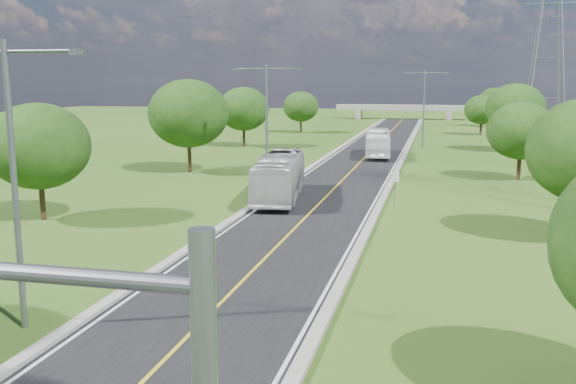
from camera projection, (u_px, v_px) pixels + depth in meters
The scene contains 20 objects.
ground at pixel (359, 164), 67.44m from camera, with size 260.00×260.00×0.00m, color #295016.
road at pixel (366, 157), 73.19m from camera, with size 8.00×150.00×0.06m, color black.
curb_left at pixel (329, 155), 74.14m from camera, with size 0.50×150.00×0.22m, color gray.
curb_right at pixel (403, 157), 72.21m from camera, with size 0.50×150.00×0.22m, color gray.
speed_limit_sign at pixel (395, 182), 44.88m from camera, with size 0.55×0.09×2.40m.
overpass at pixel (403, 108), 143.72m from camera, with size 30.00×3.00×3.20m.
streetlight_near_left at pixel (13, 161), 21.76m from camera, with size 5.90×0.25×10.00m.
streetlight_mid_left at pixel (267, 113), 53.40m from camera, with size 5.90×0.25×10.00m.
streetlight_far_right at pixel (424, 102), 82.32m from camera, with size 5.90×0.25×10.00m.
power_tower_far at pixel (548, 49), 111.87m from camera, with size 9.00×6.40×28.00m.
tree_lb at pixel (39, 146), 39.59m from camera, with size 6.30×6.30×7.33m.
tree_lc at pixel (188, 113), 60.29m from camera, with size 7.56×7.56×8.79m.
tree_ld at pixel (244, 109), 83.86m from camera, with size 6.72×6.72×7.82m.
tree_le at pixel (301, 107), 106.41m from camera, with size 5.88×5.88×6.84m.
tree_rc at pixel (521, 131), 55.63m from camera, with size 5.88×5.88×6.84m.
tree_rd at pixel (515, 109), 78.03m from camera, with size 7.14×7.14×8.30m.
tree_re at pixel (482, 110), 101.82m from camera, with size 5.46×5.46×6.35m.
tree_rf at pixel (495, 102), 120.09m from camera, with size 6.30×6.30×7.33m.
bus_outbound at pixel (378, 143), 73.14m from camera, with size 2.60×11.10×3.09m, color white.
bus_inbound at pixel (279, 176), 46.94m from camera, with size 2.78×11.86×3.30m, color beige.
Camera 1 is at (8.08, -6.88, 8.67)m, focal length 40.00 mm.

